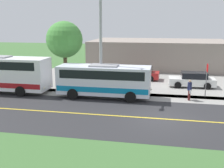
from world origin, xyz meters
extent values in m
plane|color=#3D6633|center=(0.00, 0.00, 0.00)|extent=(120.00, 120.00, 0.00)
cube|color=#28282B|center=(0.00, 0.00, 0.00)|extent=(8.00, 100.00, 0.01)
cube|color=gray|center=(-5.20, 0.00, 0.00)|extent=(2.40, 100.00, 0.01)
cube|color=gray|center=(-12.40, 3.00, 0.00)|extent=(14.00, 36.00, 0.01)
cube|color=gold|center=(0.00, 0.00, 0.01)|extent=(0.16, 100.00, 0.00)
cube|color=silver|center=(-4.47, -4.86, 1.51)|extent=(2.34, 7.74, 2.32)
cube|color=#0C72A5|center=(-4.47, -4.86, 0.90)|extent=(2.38, 7.59, 0.44)
cube|color=black|center=(-4.47, -4.86, 2.12)|extent=(2.38, 6.97, 0.70)
cube|color=gray|center=(-4.47, -4.86, 2.73)|extent=(1.40, 2.32, 0.12)
cylinder|color=black|center=(-5.64, -2.46, 0.45)|extent=(0.25, 0.90, 0.90)
cylinder|color=black|center=(-3.30, -2.46, 0.45)|extent=(0.25, 0.90, 0.90)
cylinder|color=black|center=(-5.64, -7.26, 0.45)|extent=(0.25, 0.90, 0.90)
cylinder|color=black|center=(-3.30, -7.26, 0.45)|extent=(0.25, 0.90, 0.90)
sphere|color=#F2EACC|center=(-5.11, -0.97, 0.70)|extent=(0.20, 0.20, 0.20)
sphere|color=#F2EACC|center=(-3.83, -0.97, 0.70)|extent=(0.20, 0.20, 0.20)
cylinder|color=black|center=(-5.71, -11.95, 0.45)|extent=(0.25, 0.90, 0.90)
cylinder|color=black|center=(-3.30, -11.95, 0.45)|extent=(0.25, 0.90, 0.90)
sphere|color=#F2EACC|center=(-5.17, -10.01, 0.70)|extent=(0.20, 0.20, 0.20)
sphere|color=#F2EACC|center=(-3.84, -10.01, 0.70)|extent=(0.20, 0.20, 0.20)
cylinder|color=#4C1919|center=(-5.00, 2.17, 0.41)|extent=(0.18, 0.18, 0.83)
cylinder|color=#4C1919|center=(-4.80, 2.17, 0.41)|extent=(0.18, 0.18, 0.83)
cylinder|color=#1E2347|center=(-4.90, 2.17, 1.15)|extent=(0.34, 0.34, 0.65)
sphere|color=tan|center=(-4.90, 2.17, 1.59)|extent=(0.22, 0.22, 0.22)
cylinder|color=#1E2347|center=(-5.08, 2.17, 1.19)|extent=(0.28, 0.10, 0.59)
cube|color=white|center=(-5.16, 2.22, 0.77)|extent=(0.20, 0.12, 0.28)
cylinder|color=#1E2347|center=(-4.71, 2.17, 1.19)|extent=(0.28, 0.10, 0.59)
cube|color=white|center=(-4.64, 2.22, 0.77)|extent=(0.20, 0.12, 0.28)
cylinder|color=slate|center=(-6.10, 3.60, 1.10)|extent=(0.07, 0.07, 2.20)
cylinder|color=red|center=(-6.10, 3.62, 2.50)|extent=(0.76, 0.03, 0.76)
cylinder|color=#9E9EA3|center=(-5.00, -5.24, 4.22)|extent=(0.24, 0.24, 8.45)
cube|color=#A51E1E|center=(-12.30, -2.62, 0.53)|extent=(1.96, 4.46, 0.70)
cube|color=black|center=(-12.29, -2.42, 1.17)|extent=(1.62, 2.47, 0.57)
cylinder|color=black|center=(-11.45, -4.01, 0.32)|extent=(0.24, 0.65, 0.64)
cylinder|color=black|center=(-13.25, -3.95, 0.32)|extent=(0.24, 0.65, 0.64)
cylinder|color=black|center=(-11.35, -1.29, 0.32)|extent=(0.24, 0.65, 0.64)
cylinder|color=black|center=(-13.15, -1.22, 0.32)|extent=(0.24, 0.65, 0.64)
cube|color=white|center=(-9.78, 2.80, 0.53)|extent=(1.91, 4.44, 0.70)
cube|color=black|center=(-9.79, 3.00, 1.17)|extent=(1.59, 2.46, 0.57)
cylinder|color=black|center=(-8.85, 1.46, 0.32)|extent=(0.24, 0.65, 0.64)
cylinder|color=black|center=(-10.65, 1.41, 0.32)|extent=(0.24, 0.65, 0.64)
cylinder|color=black|center=(-8.92, 4.19, 0.32)|extent=(0.24, 0.65, 0.64)
cylinder|color=black|center=(-10.72, 4.14, 0.32)|extent=(0.24, 0.65, 0.64)
cylinder|color=brown|center=(-7.40, -9.35, 1.66)|extent=(0.36, 0.36, 3.33)
sphere|color=#478C3D|center=(-7.40, -9.35, 4.62)|extent=(3.46, 3.46, 3.46)
cube|color=gray|center=(-21.40, -0.77, 1.88)|extent=(10.00, 18.44, 3.75)
camera|label=1|loc=(17.13, -0.01, 6.26)|focal=43.19mm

